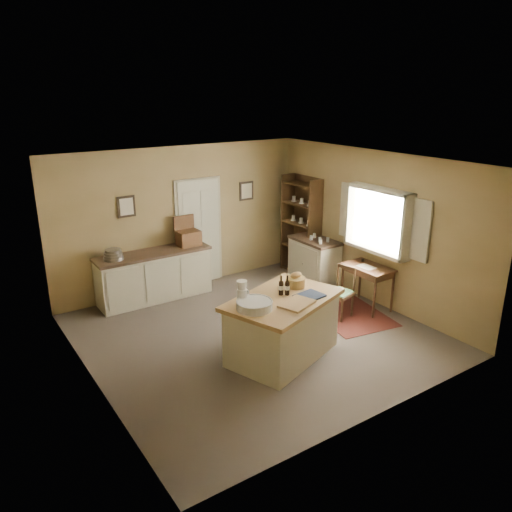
{
  "coord_description": "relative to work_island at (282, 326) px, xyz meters",
  "views": [
    {
      "loc": [
        -3.93,
        -5.86,
        3.7
      ],
      "look_at": [
        0.27,
        0.38,
        1.15
      ],
      "focal_mm": 35.0,
      "sensor_mm": 36.0,
      "label": 1
    }
  ],
  "objects": [
    {
      "name": "wall_right",
      "position": [
        2.55,
        0.75,
        0.87
      ],
      "size": [
        0.1,
        5.0,
        2.7
      ],
      "primitive_type": "cube",
      "color": "#967F53",
      "rests_on": "ground"
    },
    {
      "name": "wall_front",
      "position": [
        0.05,
        -1.75,
        0.87
      ],
      "size": [
        5.0,
        0.1,
        2.7
      ],
      "primitive_type": "cube",
      "color": "#967F53",
      "rests_on": "ground"
    },
    {
      "name": "writing_desk",
      "position": [
        2.25,
        0.52,
        0.18
      ],
      "size": [
        0.52,
        0.85,
        0.82
      ],
      "color": "#341E11",
      "rests_on": "ground"
    },
    {
      "name": "window",
      "position": [
        2.47,
        0.55,
        1.07
      ],
      "size": [
        0.25,
        1.99,
        1.12
      ],
      "color": "#B3A98F",
      "rests_on": "ground"
    },
    {
      "name": "sideboard",
      "position": [
        -0.68,
        2.95,
        -0.0
      ],
      "size": [
        2.08,
        0.59,
        1.18
      ],
      "color": "#B3A98F",
      "rests_on": "ground"
    },
    {
      "name": "door",
      "position": [
        0.4,
        3.22,
        0.57
      ],
      "size": [
        0.97,
        0.06,
        2.11
      ],
      "primitive_type": "cube",
      "color": "beige",
      "rests_on": "ground"
    },
    {
      "name": "ground",
      "position": [
        0.05,
        0.75,
        -0.48
      ],
      "size": [
        5.0,
        5.0,
        0.0
      ],
      "primitive_type": "plane",
      "color": "#63554C",
      "rests_on": "ground"
    },
    {
      "name": "wall_back",
      "position": [
        0.05,
        3.25,
        0.87
      ],
      "size": [
        5.0,
        0.1,
        2.7
      ],
      "primitive_type": "cube",
      "color": "#967F53",
      "rests_on": "ground"
    },
    {
      "name": "ceiling",
      "position": [
        0.05,
        0.75,
        2.22
      ],
      "size": [
        5.0,
        5.0,
        0.0
      ],
      "primitive_type": "plane",
      "color": "silver",
      "rests_on": "wall_back"
    },
    {
      "name": "framed_prints",
      "position": [
        0.25,
        3.23,
        1.24
      ],
      "size": [
        2.82,
        0.02,
        0.38
      ],
      "color": "black",
      "rests_on": "ground"
    },
    {
      "name": "rug",
      "position": [
        1.8,
        0.52,
        -0.48
      ],
      "size": [
        1.36,
        1.77,
        0.01
      ],
      "primitive_type": "cube",
      "rotation": [
        0.0,
        0.0,
        -0.17
      ],
      "color": "#46170F",
      "rests_on": "ground"
    },
    {
      "name": "right_cabinet",
      "position": [
        2.25,
        1.95,
        -0.02
      ],
      "size": [
        0.57,
        1.02,
        0.99
      ],
      "color": "#B3A98F",
      "rests_on": "ground"
    },
    {
      "name": "desk_chair",
      "position": [
        1.58,
        0.5,
        -0.06
      ],
      "size": [
        0.49,
        0.49,
        0.85
      ],
      "primitive_type": null,
      "rotation": [
        0.0,
        0.0,
        0.25
      ],
      "color": "black",
      "rests_on": "ground"
    },
    {
      "name": "wall_left",
      "position": [
        -2.45,
        0.75,
        0.87
      ],
      "size": [
        0.1,
        5.0,
        2.7
      ],
      "primitive_type": "cube",
      "color": "#967F53",
      "rests_on": "ground"
    },
    {
      "name": "shelving_unit",
      "position": [
        2.4,
        2.53,
        0.53
      ],
      "size": [
        0.34,
        0.91,
        2.02
      ],
      "color": "black",
      "rests_on": "ground"
    },
    {
      "name": "work_island",
      "position": [
        0.0,
        0.0,
        0.0
      ],
      "size": [
        1.91,
        1.55,
        1.2
      ],
      "rotation": [
        0.0,
        0.0,
        0.33
      ],
      "color": "#B3A98F",
      "rests_on": "ground"
    }
  ]
}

